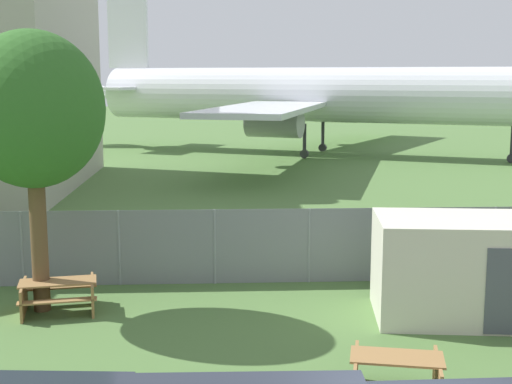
# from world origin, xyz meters

# --- Properties ---
(perimeter_fence) EXTENTS (56.07, 0.07, 2.04)m
(perimeter_fence) POSITION_xyz_m (-0.00, 10.76, 1.02)
(perimeter_fence) COLOR gray
(perimeter_fence) RESTS_ON ground
(airplane) EXTENTS (41.18, 34.09, 11.69)m
(airplane) POSITION_xyz_m (5.40, 41.35, 4.15)
(airplane) COLOR silver
(airplane) RESTS_ON ground
(portable_cabin) EXTENTS (4.29, 2.92, 2.34)m
(portable_cabin) POSITION_xyz_m (3.23, 7.78, 1.17)
(portable_cabin) COLOR beige
(portable_cabin) RESTS_ON ground
(picnic_bench_near_cabin) EXTENTS (1.86, 1.71, 0.76)m
(picnic_bench_near_cabin) POSITION_xyz_m (0.66, 3.69, 0.47)
(picnic_bench_near_cabin) COLOR olive
(picnic_bench_near_cabin) RESTS_ON ground
(picnic_bench_open_grass) EXTENTS (2.00, 1.69, 0.76)m
(picnic_bench_open_grass) POSITION_xyz_m (-6.24, 8.60, 0.48)
(picnic_bench_open_grass) COLOR olive
(picnic_bench_open_grass) RESTS_ON ground
(tree_near_hangar) EXTENTS (3.30, 3.30, 6.61)m
(tree_near_hangar) POSITION_xyz_m (-6.66, 8.75, 4.75)
(tree_near_hangar) COLOR brown
(tree_near_hangar) RESTS_ON ground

